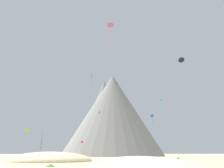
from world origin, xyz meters
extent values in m
plane|color=#C6B284|center=(0.00, 0.00, 0.00)|extent=(400.00, 400.00, 0.00)
ellipsoid|color=beige|center=(6.15, 27.23, 0.00)|extent=(23.31, 22.33, 2.01)
ellipsoid|color=beige|center=(-15.61, 21.45, 0.00)|extent=(19.91, 18.14, 4.27)
cone|color=#668C4C|center=(0.64, 23.52, 0.28)|extent=(2.09, 2.09, 0.56)
cone|color=#568442|center=(13.78, 18.09, 0.51)|extent=(2.83, 2.83, 1.02)
cone|color=#568442|center=(-11.63, 1.95, 0.23)|extent=(2.16, 2.16, 0.46)
cone|color=#568442|center=(-13.82, 14.89, 0.41)|extent=(2.48, 2.48, 0.83)
cone|color=#668C4C|center=(6.85, 22.08, 0.52)|extent=(1.49, 1.49, 1.04)
cone|color=#668C4C|center=(-3.26, 4.08, 0.48)|extent=(1.40, 1.40, 0.96)
cone|color=gray|center=(4.21, 85.97, 23.08)|extent=(66.54, 66.54, 46.16)
cone|color=gray|center=(-0.63, 87.25, 21.45)|extent=(45.24, 45.24, 42.90)
cone|color=gray|center=(7.08, 84.99, 20.92)|extent=(40.09, 40.09, 41.84)
cube|color=blue|center=(17.85, 52.69, 15.99)|extent=(1.25, 1.18, 0.71)
cube|color=blue|center=(17.85, 52.69, 16.55)|extent=(1.25, 1.18, 0.71)
cylinder|color=blue|center=(17.99, 52.69, 14.49)|extent=(0.22, 0.17, 2.53)
cube|color=#33BCDB|center=(20.28, 47.39, 21.49)|extent=(0.81, 0.55, 0.86)
cylinder|color=#33BCDB|center=(20.12, 47.39, 18.95)|extent=(0.27, 0.31, 4.30)
cube|color=purple|center=(-3.83, 51.45, 17.13)|extent=(0.66, 0.41, 0.88)
cube|color=red|center=(-10.75, 58.92, 5.86)|extent=(0.99, 1.00, 0.41)
cube|color=red|center=(-10.75, 58.92, 6.23)|extent=(0.99, 1.00, 0.41)
cylinder|color=red|center=(-10.75, 58.92, 3.90)|extent=(0.25, 0.12, 3.59)
cone|color=black|center=(27.18, 39.61, 35.73)|extent=(2.22, 1.84, 2.32)
cube|color=#8CD133|center=(-25.10, 31.91, 7.93)|extent=(1.10, 1.11, 0.45)
cube|color=#8CD133|center=(-25.10, 31.91, 8.46)|extent=(1.10, 1.11, 0.45)
cube|color=#D1339E|center=(-7.30, 46.08, 30.51)|extent=(0.51, 0.49, 1.23)
cylinder|color=#D1339E|center=(-7.34, 46.08, 27.88)|extent=(0.56, 0.31, 4.03)
cube|color=teal|center=(-18.67, 23.95, 6.36)|extent=(0.73, 0.68, 1.43)
cylinder|color=black|center=(-18.61, 23.95, 4.10)|extent=(0.22, 0.38, 3.05)
cone|color=#E5668C|center=(-1.53, 22.94, 38.62)|extent=(2.07, 0.71, 2.04)
cylinder|color=#E5668C|center=(-1.41, 22.94, 35.76)|extent=(0.11, 0.46, 3.67)
camera|label=1|loc=(-5.19, -30.69, 2.08)|focal=33.07mm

